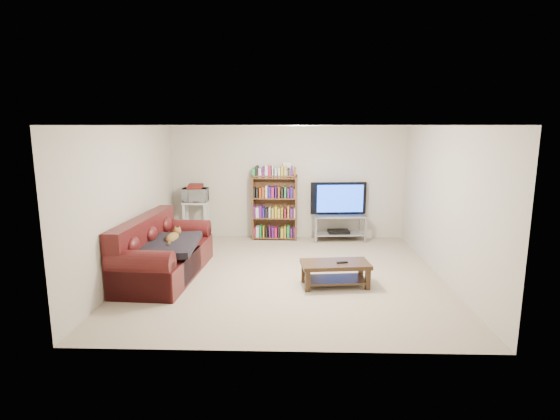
{
  "coord_description": "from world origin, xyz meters",
  "views": [
    {
      "loc": [
        0.12,
        -6.84,
        2.39
      ],
      "look_at": [
        -0.1,
        0.4,
        1.0
      ],
      "focal_mm": 28.0,
      "sensor_mm": 36.0,
      "label": 1
    }
  ],
  "objects_px": {
    "tv_stand": "(339,223)",
    "sofa": "(161,256)",
    "bookshelf": "(275,206)",
    "coffee_table": "(335,270)"
  },
  "relations": [
    {
      "from": "coffee_table",
      "to": "tv_stand",
      "type": "xyz_separation_m",
      "value": [
        0.33,
        2.73,
        0.11
      ]
    },
    {
      "from": "coffee_table",
      "to": "tv_stand",
      "type": "distance_m",
      "value": 2.75
    },
    {
      "from": "sofa",
      "to": "tv_stand",
      "type": "distance_m",
      "value": 3.89
    },
    {
      "from": "sofa",
      "to": "bookshelf",
      "type": "height_order",
      "value": "bookshelf"
    },
    {
      "from": "sofa",
      "to": "tv_stand",
      "type": "height_order",
      "value": "sofa"
    },
    {
      "from": "sofa",
      "to": "bookshelf",
      "type": "xyz_separation_m",
      "value": [
        1.74,
        2.41,
        0.38
      ]
    },
    {
      "from": "sofa",
      "to": "coffee_table",
      "type": "height_order",
      "value": "sofa"
    },
    {
      "from": "tv_stand",
      "to": "sofa",
      "type": "bearing_deg",
      "value": -147.86
    },
    {
      "from": "sofa",
      "to": "bookshelf",
      "type": "bearing_deg",
      "value": 57.62
    },
    {
      "from": "bookshelf",
      "to": "coffee_table",
      "type": "bearing_deg",
      "value": -68.0
    }
  ]
}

